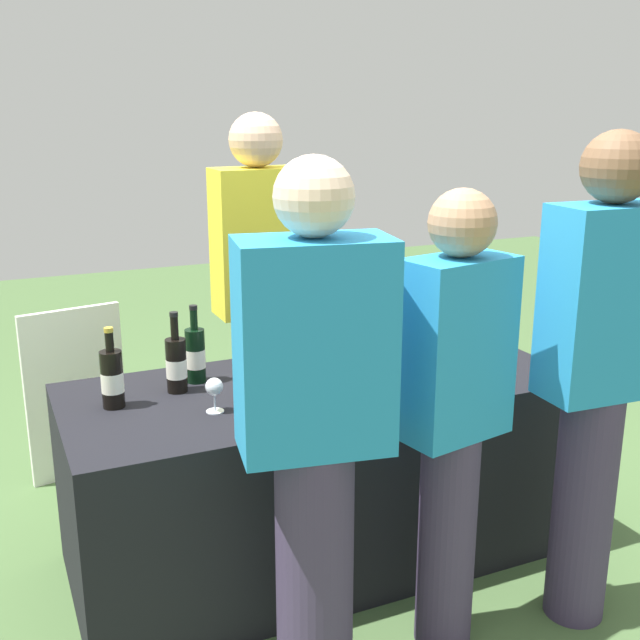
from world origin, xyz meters
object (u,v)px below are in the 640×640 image
wine_glass_4 (375,369)px  wine_glass_5 (441,360)px  guest_0 (314,425)px  wine_bottle_1 (176,364)px  wine_bottle_5 (381,333)px  wine_bottle_4 (358,334)px  wine_bottle_6 (415,327)px  guest_1 (453,410)px  wine_bottle_0 (112,378)px  wine_glass_1 (251,373)px  wine_glass_2 (321,378)px  server_pouring (259,292)px  wine_bottle_7 (469,327)px  wine_glass_0 (214,388)px  menu_board (76,394)px  guest_2 (597,367)px  wine_bottle_2 (195,355)px  wine_glass_3 (352,373)px  wine_bottle_3 (300,347)px

wine_glass_4 → wine_glass_5: wine_glass_5 is taller
wine_glass_5 → guest_0: (-0.72, -0.45, 0.04)m
wine_bottle_1 → wine_bottle_5: size_ratio=0.95×
wine_bottle_4 → wine_glass_5: (0.14, -0.41, -0.01)m
wine_bottle_6 → guest_1: (-0.36, -0.83, -0.01)m
wine_bottle_0 → guest_0: 0.87m
wine_glass_1 → wine_glass_2: wine_glass_1 is taller
wine_bottle_5 → server_pouring: size_ratio=0.18×
wine_bottle_0 → wine_glass_4: wine_bottle_0 is taller
wine_bottle_7 → server_pouring: (-0.76, 0.54, 0.11)m
wine_glass_2 → wine_bottle_1: bearing=143.7°
wine_glass_0 → menu_board: wine_glass_0 is taller
guest_2 → menu_board: 2.41m
wine_bottle_4 → wine_bottle_7: 0.50m
wine_glass_5 → guest_1: 0.49m
wine_bottle_7 → guest_1: size_ratio=0.19×
wine_bottle_4 → wine_bottle_7: wine_bottle_4 is taller
wine_glass_2 → menu_board: bearing=118.4°
wine_bottle_2 → wine_glass_3: bearing=-39.9°
wine_bottle_4 → menu_board: size_ratio=0.38×
menu_board → guest_2: bearing=-61.9°
wine_glass_1 → menu_board: 1.35m
wine_bottle_0 → wine_bottle_1: wine_bottle_1 is taller
wine_bottle_4 → server_pouring: 0.54m
wine_bottle_0 → wine_bottle_5: wine_bottle_5 is taller
wine_bottle_6 → guest_0: bearing=-134.9°
wine_bottle_1 → menu_board: bearing=105.2°
wine_bottle_7 → wine_glass_5: (-0.35, -0.32, -0.00)m
wine_bottle_3 → wine_glass_3: wine_bottle_3 is taller
wine_glass_4 → guest_1: (0.04, -0.44, -0.00)m
wine_glass_1 → guest_1: 0.75m
guest_1 → wine_bottle_2: bearing=113.9°
wine_bottle_5 → wine_glass_2: (-0.43, -0.34, -0.02)m
wine_glass_4 → menu_board: (-0.92, 1.33, -0.42)m
wine_bottle_2 → wine_bottle_3: bearing=-14.4°
wine_bottle_4 → wine_glass_1: size_ratio=2.23×
wine_glass_1 → wine_glass_3: wine_glass_1 is taller
wine_bottle_0 → wine_glass_4: size_ratio=2.05×
wine_bottle_2 → wine_bottle_4: size_ratio=0.94×
guest_0 → wine_bottle_3: bearing=80.3°
wine_bottle_5 → wine_glass_5: bearing=-81.6°
wine_bottle_5 → wine_bottle_0: bearing=-175.9°
wine_bottle_6 → wine_glass_2: bearing=-148.6°
wine_bottle_5 → guest_2: (0.33, -0.88, 0.08)m
wine_bottle_4 → wine_bottle_7: (0.49, -0.09, -0.01)m
wine_bottle_0 → wine_bottle_6: bearing=4.7°
wine_glass_5 → server_pouring: bearing=115.5°
wine_glass_3 → menu_board: wine_glass_3 is taller
wine_bottle_3 → wine_glass_4: wine_bottle_3 is taller
wine_glass_5 → server_pouring: 0.96m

